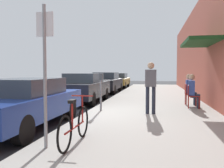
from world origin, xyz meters
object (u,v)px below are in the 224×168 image
(cafe_chair_1, at_px, (189,93))
(cafe_chair_0, at_px, (191,95))
(parked_car_2, at_px, (106,82))
(seated_patron_1, at_px, (190,88))
(parked_car_0, at_px, (24,102))
(parked_car_1, at_px, (83,87))
(street_sign, at_px, (45,65))
(pedestrian_standing, at_px, (151,84))
(parked_car_3, at_px, (118,80))
(parking_meter, at_px, (101,89))
(bicycle_0, at_px, (75,126))
(seated_patron_0, at_px, (193,90))

(cafe_chair_1, bearing_deg, cafe_chair_0, -89.97)
(parked_car_2, xyz_separation_m, seated_patron_1, (4.88, -6.23, 0.07))
(parked_car_0, distance_m, parked_car_1, 5.36)
(parked_car_0, xyz_separation_m, street_sign, (1.50, -1.81, 0.94))
(cafe_chair_0, relative_size, pedestrian_standing, 0.51)
(parked_car_3, relative_size, seated_patron_1, 3.41)
(parked_car_1, height_order, parked_car_3, parked_car_1)
(cafe_chair_1, distance_m, pedestrian_standing, 2.86)
(seated_patron_1, bearing_deg, parked_car_1, 169.73)
(parked_car_2, distance_m, parking_meter, 8.41)
(parking_meter, xyz_separation_m, pedestrian_standing, (1.76, -0.34, 0.23))
(street_sign, xyz_separation_m, pedestrian_standing, (1.81, 3.90, -0.52))
(parked_car_2, bearing_deg, pedestrian_standing, -68.96)
(parking_meter, xyz_separation_m, street_sign, (-0.05, -4.24, 0.75))
(parked_car_2, distance_m, parked_car_3, 5.47)
(parked_car_1, bearing_deg, cafe_chair_0, -19.43)
(street_sign, distance_m, cafe_chair_0, 6.48)
(parked_car_0, distance_m, parking_meter, 2.89)
(parking_meter, xyz_separation_m, bicycle_0, (0.40, -3.93, -0.41))
(street_sign, bearing_deg, parking_meter, 89.32)
(parked_car_1, xyz_separation_m, bicycle_0, (1.95, -6.85, -0.26))
(seated_patron_0, relative_size, seated_patron_1, 1.00)
(parking_meter, height_order, pedestrian_standing, pedestrian_standing)
(parking_meter, xyz_separation_m, seated_patron_0, (3.33, 1.22, -0.07))
(street_sign, height_order, seated_patron_0, street_sign)
(seated_patron_0, relative_size, cafe_chair_1, 1.48)
(seated_patron_1, bearing_deg, pedestrian_standing, -123.43)
(parked_car_2, relative_size, parking_meter, 3.33)
(parked_car_0, bearing_deg, pedestrian_standing, 32.37)
(cafe_chair_0, xyz_separation_m, pedestrian_standing, (-1.51, -1.56, 0.50))
(parked_car_3, height_order, seated_patron_0, seated_patron_0)
(parked_car_0, distance_m, parked_car_2, 10.70)
(parked_car_3, relative_size, cafe_chair_0, 5.06)
(parked_car_0, xyz_separation_m, parked_car_3, (0.00, 16.17, 0.00))
(parked_car_2, xyz_separation_m, street_sign, (1.50, -12.51, 0.89))
(parked_car_2, xyz_separation_m, seated_patron_0, (4.88, -7.05, 0.07))
(cafe_chair_0, bearing_deg, street_sign, -121.27)
(bicycle_0, bearing_deg, street_sign, -145.34)
(parked_car_3, xyz_separation_m, cafe_chair_1, (4.82, -11.69, -0.08))
(parked_car_0, relative_size, seated_patron_1, 3.41)
(parked_car_0, relative_size, seated_patron_0, 3.41)
(parked_car_0, bearing_deg, street_sign, -50.30)
(parking_meter, bearing_deg, cafe_chair_1, 32.00)
(bicycle_0, bearing_deg, cafe_chair_1, 64.35)
(cafe_chair_0, xyz_separation_m, cafe_chair_1, (-0.00, 0.82, 0.00))
(parked_car_2, height_order, seated_patron_0, parked_car_2)
(seated_patron_0, height_order, cafe_chair_1, seated_patron_0)
(bicycle_0, height_order, seated_patron_0, seated_patron_0)
(parked_car_1, bearing_deg, cafe_chair_1, -10.39)
(cafe_chair_1, bearing_deg, seated_patron_1, -0.64)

